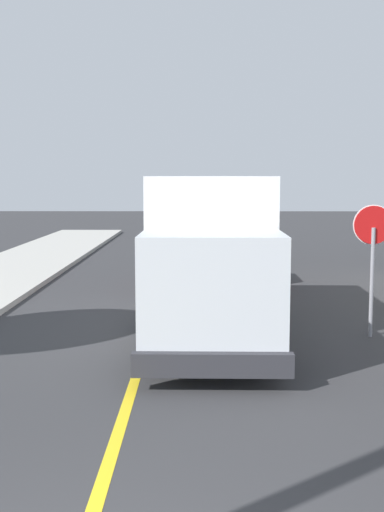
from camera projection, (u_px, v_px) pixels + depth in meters
The scene contains 7 objects.
centre_line_yellow at pixel (154, 319), 14.40m from camera, with size 0.16×56.00×0.01m, color gold.
box_truck at pixel (210, 247), 13.08m from camera, with size 2.47×7.20×3.20m.
parked_car_near at pixel (223, 259), 19.03m from camera, with size 1.80×4.40×1.67m.
parked_car_mid at pixel (219, 241), 24.76m from camera, with size 1.90×4.44×1.67m.
parked_car_far at pixel (214, 228), 31.37m from camera, with size 1.81×4.40×1.67m.
parked_car_furthest at pixel (221, 220), 37.68m from camera, with size 1.99×4.48×1.67m.
stop_sign at pixel (373, 245), 12.65m from camera, with size 0.80×0.10×2.65m.
Camera 1 is at (1.00, -4.11, 3.14)m, focal length 44.77 mm.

